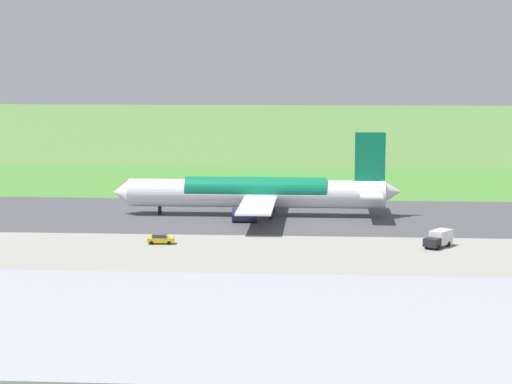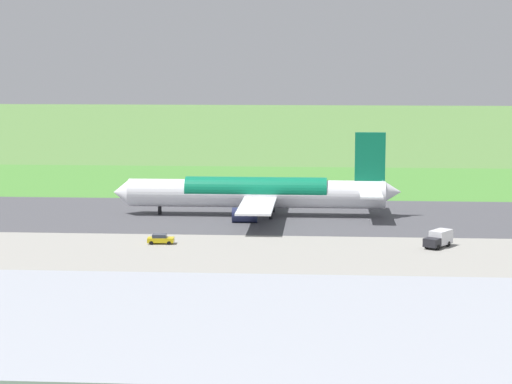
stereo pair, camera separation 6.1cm
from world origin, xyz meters
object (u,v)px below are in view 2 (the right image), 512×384
no_stopping_sign (256,183)px  traffic_cone_orange (231,188)px  service_car_followme (160,239)px  airliner_main (258,193)px  service_truck_baggage (439,239)px

no_stopping_sign → traffic_cone_orange: size_ratio=4.20×
traffic_cone_orange → service_car_followme: bearing=85.5°
airliner_main → traffic_cone_orange: airliner_main is taller
no_stopping_sign → service_car_followme: bearing=80.3°
airliner_main → traffic_cone_orange: size_ratio=98.09×
airliner_main → traffic_cone_orange: (8.61, -36.00, -4.08)m
service_truck_baggage → no_stopping_sign: size_ratio=2.62×
no_stopping_sign → service_truck_baggage: bearing=117.6°
service_car_followme → no_stopping_sign: bearing=-99.7°
no_stopping_sign → traffic_cone_orange: 5.94m
airliner_main → no_stopping_sign: 35.71m
service_car_followme → service_truck_baggage: bearing=-179.4°
service_car_followme → no_stopping_sign: (-10.87, -63.85, 0.54)m
service_truck_baggage → no_stopping_sign: service_truck_baggage is taller
no_stopping_sign → traffic_cone_orange: no_stopping_sign is taller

